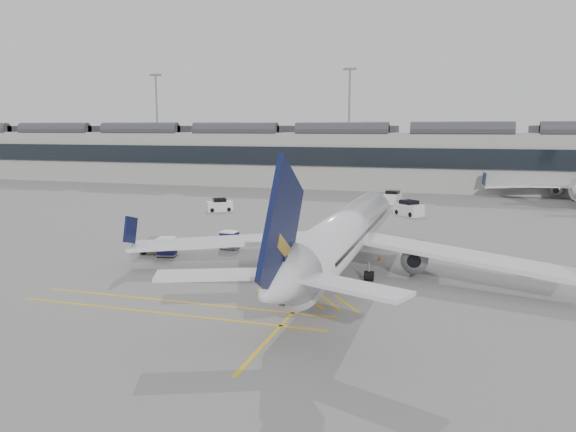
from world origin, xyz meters
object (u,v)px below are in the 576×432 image
(ramp_agent_b, at_px, (290,255))
(pushback_tug, at_px, (156,246))
(belt_loader, at_px, (344,240))
(ramp_agent_a, at_px, (314,244))
(airliner_main, at_px, (343,236))
(baggage_cart_a, at_px, (277,238))

(ramp_agent_b, bearing_deg, pushback_tug, -26.37)
(belt_loader, height_order, ramp_agent_a, ramp_agent_a)
(ramp_agent_a, bearing_deg, airliner_main, -109.57)
(pushback_tug, bearing_deg, baggage_cart_a, 11.83)
(airliner_main, relative_size, belt_loader, 9.65)
(baggage_cart_a, distance_m, ramp_agent_b, 7.27)
(baggage_cart_a, distance_m, ramp_agent_a, 4.50)
(airliner_main, bearing_deg, pushback_tug, 174.08)
(pushback_tug, bearing_deg, ramp_agent_b, -19.87)
(pushback_tug, bearing_deg, ramp_agent_a, -0.74)
(baggage_cart_a, xyz_separation_m, pushback_tug, (-10.41, -5.78, -0.35))
(ramp_agent_b, height_order, pushback_tug, ramp_agent_b)
(ramp_agent_a, relative_size, pushback_tug, 0.62)
(airliner_main, bearing_deg, ramp_agent_b, 164.67)
(baggage_cart_a, bearing_deg, ramp_agent_a, -10.44)
(ramp_agent_b, distance_m, pushback_tug, 13.83)
(airliner_main, distance_m, baggage_cart_a, 11.62)
(baggage_cart_a, bearing_deg, pushback_tug, -142.65)
(ramp_agent_a, bearing_deg, ramp_agent_b, -152.09)
(airliner_main, relative_size, pushback_tug, 13.06)
(airliner_main, bearing_deg, baggage_cart_a, 137.18)
(airliner_main, xyz_separation_m, ramp_agent_a, (-4.09, 6.35, -2.19))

